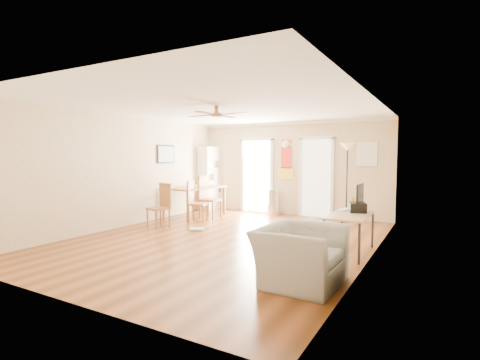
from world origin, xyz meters
The scene contains 28 objects.
floor centered at (0.00, 0.00, 0.00)m, with size 7.00×7.00×0.00m, color brown.
ceiling centered at (0.00, 0.00, 2.60)m, with size 5.50×7.00×0.00m, color silver, non-canonical shape.
wall_back centered at (0.00, 3.50, 1.30)m, with size 5.50×0.04×2.60m, color beige, non-canonical shape.
wall_front centered at (0.00, -3.50, 1.30)m, with size 5.50×0.04×2.60m, color beige, non-canonical shape.
wall_left centered at (-2.75, 0.00, 1.30)m, with size 0.04×7.00×2.60m, color beige, non-canonical shape.
wall_right centered at (2.75, 0.00, 1.30)m, with size 0.04×7.00×2.60m, color beige, non-canonical shape.
crown_molding centered at (0.00, 0.00, 2.56)m, with size 5.50×7.00×0.08m, color white, non-canonical shape.
kitchen_doorway centered at (-1.05, 3.48, 1.05)m, with size 0.90×0.10×2.10m, color white, non-canonical shape.
bathroom_doorway centered at (0.75, 3.48, 1.05)m, with size 0.80×0.10×2.10m, color white, non-canonical shape.
wall_decal centered at (-0.13, 3.48, 1.55)m, with size 0.46×0.03×1.10m, color red.
ac_grille centered at (2.05, 3.47, 1.70)m, with size 0.50×0.04×0.60m, color white.
framed_poster centered at (-2.73, 1.40, 1.70)m, with size 0.04×0.66×0.48m, color black.
ceiling_fan centered at (0.00, -0.30, 2.43)m, with size 1.24×1.24×0.20m, color #593819, non-canonical shape.
bookshelf centered at (-2.54, 3.23, 0.96)m, with size 0.38×0.87×1.92m, color white, non-canonical shape.
dining_table centered at (-2.15, 1.91, 0.41)m, with size 0.98×1.63×0.81m, color olive, non-canonical shape.
dining_chair_right_a centered at (-1.60, 1.84, 0.56)m, with size 0.46×0.46×1.12m, color #975630, non-canonical shape.
dining_chair_right_b centered at (-1.60, 1.29, 0.51)m, with size 0.42×0.42×1.02m, color #9A6531, non-canonical shape.
dining_chair_near centered at (-1.95, 0.22, 0.51)m, with size 0.42×0.42×1.02m, color #A37634, non-canonical shape.
trash_can centered at (-0.42, 3.24, 0.36)m, with size 0.33×0.33×0.71m, color silver.
torchiere_lamp centered at (1.64, 3.16, 0.98)m, with size 0.37×0.37×1.97m, color black, non-canonical shape.
computer_desk centered at (2.38, 0.19, 0.34)m, with size 0.63×1.27×0.68m, color tan, non-canonical shape.
imac centered at (2.47, 0.56, 0.92)m, with size 0.07×0.52×0.49m, color black, non-canonical shape.
keyboard centered at (2.20, 0.63, 0.69)m, with size 0.12×0.38×0.01m, color white.
printer centered at (2.45, 0.45, 0.76)m, with size 0.28×0.32×0.17m, color black.
orange_bottle centered at (2.30, 0.79, 0.79)m, with size 0.07×0.07×0.22m, color orange.
wastebasket_a centered at (1.60, 0.58, 0.16)m, with size 0.27×0.27×0.32m, color white.
floor_cloth centered at (-1.01, 0.42, 0.02)m, with size 0.30×0.24×0.04m, color gray.
armchair centered at (2.15, -1.60, 0.37)m, with size 1.14×1.00×0.74m, color gray.
Camera 1 is at (3.74, -6.03, 1.68)m, focal length 27.04 mm.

